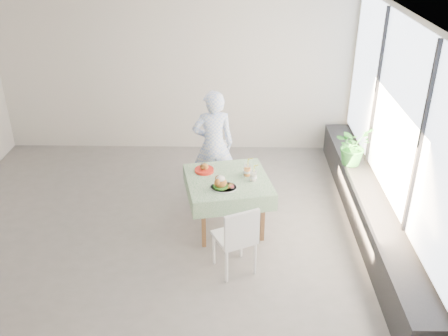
{
  "coord_description": "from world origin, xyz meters",
  "views": [
    {
      "loc": [
        0.99,
        -5.7,
        3.83
      ],
      "look_at": [
        0.87,
        -0.01,
        0.87
      ],
      "focal_mm": 40.0,
      "sensor_mm": 36.0,
      "label": 1
    }
  ],
  "objects_px": {
    "cafe_table": "(228,197)",
    "diner": "(213,145)",
    "chair_near": "(235,250)",
    "main_dish": "(222,184)",
    "chair_far": "(223,181)",
    "juice_cup_orange": "(247,171)",
    "potted_plant": "(353,145)"
  },
  "relations": [
    {
      "from": "cafe_table",
      "to": "diner",
      "type": "height_order",
      "value": "diner"
    },
    {
      "from": "chair_near",
      "to": "main_dish",
      "type": "xyz_separation_m",
      "value": [
        -0.16,
        0.65,
        0.52
      ]
    },
    {
      "from": "chair_far",
      "to": "juice_cup_orange",
      "type": "height_order",
      "value": "juice_cup_orange"
    },
    {
      "from": "juice_cup_orange",
      "to": "cafe_table",
      "type": "bearing_deg",
      "value": -159.74
    },
    {
      "from": "chair_far",
      "to": "chair_near",
      "type": "height_order",
      "value": "chair_near"
    },
    {
      "from": "chair_far",
      "to": "main_dish",
      "type": "relative_size",
      "value": 2.4
    },
    {
      "from": "cafe_table",
      "to": "juice_cup_orange",
      "type": "distance_m",
      "value": 0.44
    },
    {
      "from": "cafe_table",
      "to": "diner",
      "type": "distance_m",
      "value": 0.97
    },
    {
      "from": "cafe_table",
      "to": "diner",
      "type": "relative_size",
      "value": 0.75
    },
    {
      "from": "juice_cup_orange",
      "to": "chair_near",
      "type": "bearing_deg",
      "value": -98.98
    },
    {
      "from": "chair_near",
      "to": "juice_cup_orange",
      "type": "distance_m",
      "value": 1.14
    },
    {
      "from": "diner",
      "to": "juice_cup_orange",
      "type": "distance_m",
      "value": 0.91
    },
    {
      "from": "chair_near",
      "to": "potted_plant",
      "type": "height_order",
      "value": "potted_plant"
    },
    {
      "from": "diner",
      "to": "chair_near",
      "type": "bearing_deg",
      "value": 89.98
    },
    {
      "from": "chair_far",
      "to": "diner",
      "type": "distance_m",
      "value": 0.59
    },
    {
      "from": "juice_cup_orange",
      "to": "main_dish",
      "type": "bearing_deg",
      "value": -133.03
    },
    {
      "from": "chair_far",
      "to": "cafe_table",
      "type": "bearing_deg",
      "value": -84.6
    },
    {
      "from": "cafe_table",
      "to": "potted_plant",
      "type": "relative_size",
      "value": 2.09
    },
    {
      "from": "main_dish",
      "to": "potted_plant",
      "type": "distance_m",
      "value": 2.23
    },
    {
      "from": "chair_far",
      "to": "juice_cup_orange",
      "type": "distance_m",
      "value": 0.99
    },
    {
      "from": "juice_cup_orange",
      "to": "potted_plant",
      "type": "height_order",
      "value": "potted_plant"
    },
    {
      "from": "cafe_table",
      "to": "potted_plant",
      "type": "height_order",
      "value": "potted_plant"
    },
    {
      "from": "juice_cup_orange",
      "to": "potted_plant",
      "type": "distance_m",
      "value": 1.77
    },
    {
      "from": "chair_far",
      "to": "chair_near",
      "type": "xyz_separation_m",
      "value": [
        0.17,
        -1.74,
        0.03
      ]
    },
    {
      "from": "chair_far",
      "to": "chair_near",
      "type": "relative_size",
      "value": 0.9
    },
    {
      "from": "cafe_table",
      "to": "potted_plant",
      "type": "bearing_deg",
      "value": 27.74
    },
    {
      "from": "chair_far",
      "to": "potted_plant",
      "type": "xyz_separation_m",
      "value": [
        1.88,
        0.11,
        0.54
      ]
    },
    {
      "from": "main_dish",
      "to": "juice_cup_orange",
      "type": "relative_size",
      "value": 1.15
    },
    {
      "from": "cafe_table",
      "to": "chair_far",
      "type": "bearing_deg",
      "value": 95.4
    },
    {
      "from": "diner",
      "to": "chair_far",
      "type": "bearing_deg",
      "value": 154.65
    },
    {
      "from": "main_dish",
      "to": "juice_cup_orange",
      "type": "distance_m",
      "value": 0.47
    },
    {
      "from": "diner",
      "to": "potted_plant",
      "type": "bearing_deg",
      "value": 171.99
    }
  ]
}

